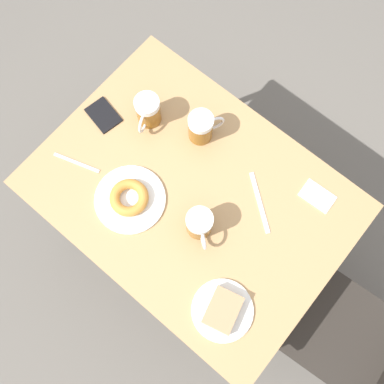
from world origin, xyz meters
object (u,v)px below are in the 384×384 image
object	(u,v)px
plate_with_cake	(223,310)
fork	(77,163)
beer_mug_right	(200,224)
beer_mug_left	(148,111)
knife	(260,202)
chair	(377,352)
napkin_folded	(317,196)
plate_with_donut	(130,198)
passport_near_edge	(103,115)
beer_mug_center	(201,127)

from	to	relation	value
plate_with_cake	fork	world-z (taller)	plate_with_cake
plate_with_cake	beer_mug_right	world-z (taller)	beer_mug_right
beer_mug_left	knife	distance (m)	0.51
chair	napkin_folded	xyz separation A→B (m)	(-0.24, -0.54, 0.28)
fork	knife	bearing A→B (deg)	117.15
beer_mug_right	napkin_folded	distance (m)	0.43
fork	knife	xyz separation A→B (m)	(-0.30, 0.59, -0.00)
plate_with_donut	knife	size ratio (longest dim) A/B	1.33
chair	beer_mug_right	distance (m)	0.86
knife	passport_near_edge	xyz separation A→B (m)	(0.11, -0.65, 0.00)
fork	passport_near_edge	xyz separation A→B (m)	(-0.20, -0.05, 0.00)
napkin_folded	passport_near_edge	xyz separation A→B (m)	(0.25, -0.79, 0.00)
beer_mug_left	beer_mug_right	world-z (taller)	same
passport_near_edge	beer_mug_right	bearing A→B (deg)	79.59
plate_with_cake	napkin_folded	xyz separation A→B (m)	(-0.51, 0.01, -0.02)
plate_with_cake	fork	bearing A→B (deg)	-95.00
plate_with_cake	beer_mug_right	size ratio (longest dim) A/B	1.62
fork	knife	world-z (taller)	same
plate_with_cake	passport_near_edge	distance (m)	0.82
plate_with_cake	beer_mug_left	distance (m)	0.73
beer_mug_center	napkin_folded	bearing A→B (deg)	99.82
plate_with_donut	passport_near_edge	distance (m)	0.34
plate_with_donut	beer_mug_left	xyz separation A→B (m)	(-0.28, -0.15, 0.05)
beer_mug_left	knife	bearing A→B (deg)	90.69
chair	plate_with_cake	size ratio (longest dim) A/B	4.11
plate_with_donut	beer_mug_center	distance (m)	0.35
plate_with_cake	beer_mug_center	world-z (taller)	beer_mug_center
napkin_folded	knife	xyz separation A→B (m)	(0.15, -0.14, -0.00)
napkin_folded	passport_near_edge	bearing A→B (deg)	-72.21
beer_mug_right	knife	bearing A→B (deg)	153.28
knife	passport_near_edge	size ratio (longest dim) A/B	1.33
beer_mug_right	fork	bearing A→B (deg)	-78.59
beer_mug_center	plate_with_donut	bearing A→B (deg)	-5.27
beer_mug_right	napkin_folded	world-z (taller)	beer_mug_right
napkin_folded	beer_mug_center	bearing A→B (deg)	-80.18
beer_mug_right	knife	size ratio (longest dim) A/B	0.67
plate_with_cake	knife	xyz separation A→B (m)	(-0.37, -0.13, -0.02)
beer_mug_right	napkin_folded	size ratio (longest dim) A/B	1.05
beer_mug_right	napkin_folded	xyz separation A→B (m)	(-0.35, 0.24, -0.06)
napkin_folded	knife	distance (m)	0.20
beer_mug_right	beer_mug_center	bearing A→B (deg)	-141.47
beer_mug_left	napkin_folded	bearing A→B (deg)	103.36
plate_with_cake	beer_mug_left	world-z (taller)	beer_mug_left
beer_mug_center	napkin_folded	distance (m)	0.47
beer_mug_right	plate_with_donut	bearing A→B (deg)	-72.86
plate_with_cake	plate_with_donut	xyz separation A→B (m)	(-0.08, -0.48, -0.00)
passport_near_edge	chair	bearing A→B (deg)	90.38
beer_mug_left	beer_mug_center	bearing A→B (deg)	111.69
beer_mug_right	beer_mug_left	bearing A→B (deg)	-116.26
beer_mug_center	fork	distance (m)	0.46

